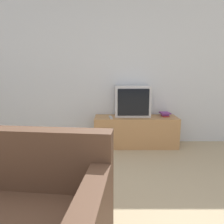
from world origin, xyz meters
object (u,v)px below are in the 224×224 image
tv_stand (135,131)px  remote_on_stand (110,117)px  television (132,101)px  book_stack (164,114)px

tv_stand → remote_on_stand: 0.53m
television → book_stack: 0.62m
television → remote_on_stand: bearing=-156.9°
remote_on_stand → tv_stand: bearing=12.1°
book_stack → television: bearing=178.2°
tv_stand → television: bearing=130.5°
tv_stand → book_stack: 0.60m
television → tv_stand: bearing=-49.5°
tv_stand → book_stack: bearing=5.6°
television → remote_on_stand: size_ratio=3.25×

